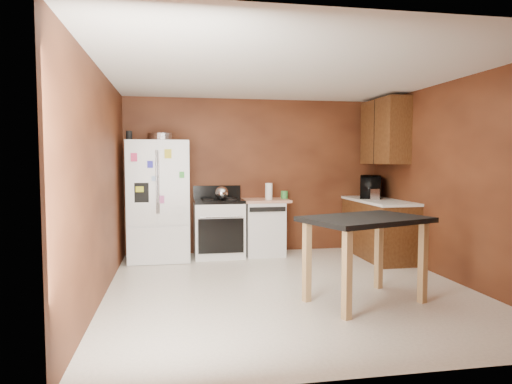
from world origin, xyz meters
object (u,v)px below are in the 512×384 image
object	(u,v)px
gas_range	(219,227)
island	(365,230)
kettle	(222,193)
refrigerator	(159,201)
roasting_pan	(162,137)
paper_towel	(269,191)
dishwasher	(264,226)
toaster	(373,194)
green_canister	(284,195)
microwave	(370,188)
pen_cup	(129,135)

from	to	relation	value
gas_range	island	bearing A→B (deg)	-63.17
kettle	refrigerator	xyz separation A→B (m)	(-0.95, 0.03, -0.10)
kettle	island	size ratio (longest dim) A/B	0.14
roasting_pan	paper_towel	world-z (taller)	roasting_pan
dishwasher	island	size ratio (longest dim) A/B	0.61
toaster	island	world-z (taller)	toaster
paper_towel	island	world-z (taller)	paper_towel
island	roasting_pan	bearing A→B (deg)	130.40
paper_towel	green_canister	distance (m)	0.34
microwave	paper_towel	bearing A→B (deg)	112.44
kettle	green_canister	world-z (taller)	kettle
pen_cup	island	xyz separation A→B (m)	(2.62, -2.37, -1.09)
kettle	toaster	bearing A→B (deg)	-8.08
pen_cup	refrigerator	bearing A→B (deg)	18.94
microwave	dishwasher	size ratio (longest dim) A/B	0.66
pen_cup	microwave	world-z (taller)	pen_cup
gas_range	dishwasher	world-z (taller)	gas_range
island	refrigerator	bearing A→B (deg)	131.37
pen_cup	dishwasher	world-z (taller)	pen_cup
pen_cup	green_canister	size ratio (longest dim) A/B	1.07
paper_towel	green_canister	world-z (taller)	paper_towel
microwave	island	xyz separation A→B (m)	(-1.15, -2.44, -0.29)
gas_range	dishwasher	distance (m)	0.72
roasting_pan	island	xyz separation A→B (m)	(2.16, -2.53, -1.08)
kettle	gas_range	size ratio (longest dim) A/B	0.19
paper_towel	microwave	xyz separation A→B (m)	(1.67, -0.04, 0.04)
refrigerator	gas_range	distance (m)	1.01
roasting_pan	green_canister	distance (m)	2.13
roasting_pan	gas_range	size ratio (longest dim) A/B	0.39
refrigerator	dishwasher	xyz separation A→B (m)	(1.63, 0.09, -0.45)
dishwasher	island	distance (m)	2.68
toaster	gas_range	bearing A→B (deg)	-178.65
toaster	kettle	bearing A→B (deg)	-176.61
dishwasher	refrigerator	bearing A→B (deg)	-177.01
microwave	dishwasher	bearing A→B (deg)	108.85
roasting_pan	microwave	world-z (taller)	roasting_pan
kettle	pen_cup	bearing A→B (deg)	-175.42
green_canister	dishwasher	world-z (taller)	green_canister
green_canister	island	size ratio (longest dim) A/B	0.08
pen_cup	paper_towel	distance (m)	2.26
gas_range	island	world-z (taller)	gas_range
refrigerator	microwave	bearing A→B (deg)	-1.12
roasting_pan	green_canister	world-z (taller)	roasting_pan
green_canister	paper_towel	bearing A→B (deg)	-150.31
green_canister	refrigerator	xyz separation A→B (m)	(-1.98, -0.14, -0.05)
paper_towel	island	xyz separation A→B (m)	(0.52, -2.48, -0.25)
paper_towel	pen_cup	bearing A→B (deg)	-176.90
kettle	gas_range	world-z (taller)	kettle
paper_towel	gas_range	world-z (taller)	paper_towel
pen_cup	island	world-z (taller)	pen_cup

